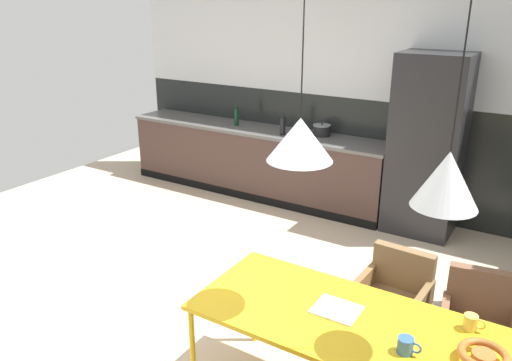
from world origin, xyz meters
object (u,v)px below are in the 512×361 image
object	(u,v)px
pendant_lamp_over_table_near	(300,139)
dining_table	(356,328)
cooking_pot	(322,130)
open_book	(337,310)
pendant_lamp_over_table_far	(447,179)
fruit_bowl	(484,356)
bottle_spice_small	(283,126)
armchair_by_stool	(396,288)
refrigerator_column	(427,146)
mug_short_terracotta	(406,346)
armchair_facing_counter	(480,317)
mug_dark_espresso	(471,322)
bottle_vinegar_dark	(236,117)

from	to	relation	value
pendant_lamp_over_table_near	dining_table	bearing A→B (deg)	3.97
pendant_lamp_over_table_near	cooking_pot	bearing A→B (deg)	112.43
open_book	pendant_lamp_over_table_far	world-z (taller)	pendant_lamp_over_table_far
fruit_bowl	bottle_spice_small	distance (m)	4.07
open_book	bottle_spice_small	world-z (taller)	bottle_spice_small
dining_table	armchair_by_stool	xyz separation A→B (m)	(-0.02, 0.88, -0.20)
pendant_lamp_over_table_far	refrigerator_column	bearing A→B (deg)	104.40
dining_table	mug_short_terracotta	world-z (taller)	mug_short_terracotta
armchair_facing_counter	open_book	bearing A→B (deg)	38.46
mug_short_terracotta	bottle_spice_small	distance (m)	3.93
bottle_spice_small	pendant_lamp_over_table_far	bearing A→B (deg)	-49.66
armchair_by_stool	bottle_spice_small	xyz separation A→B (m)	(-2.12, 2.07, 0.52)
dining_table	pendant_lamp_over_table_far	xyz separation A→B (m)	(0.39, -0.03, 1.00)
mug_short_terracotta	pendant_lamp_over_table_far	size ratio (longest dim) A/B	0.12
fruit_bowl	mug_dark_espresso	xyz separation A→B (m)	(-0.11, 0.27, -0.00)
dining_table	fruit_bowl	xyz separation A→B (m)	(0.68, 0.01, 0.09)
mug_short_terracotta	bottle_vinegar_dark	xyz separation A→B (m)	(-3.22, 3.17, 0.24)
cooking_pot	pendant_lamp_over_table_near	xyz separation A→B (m)	(1.32, -3.21, 0.81)
armchair_by_stool	mug_dark_espresso	size ratio (longest dim) A/B	6.28
refrigerator_column	open_book	xyz separation A→B (m)	(0.26, -3.02, -0.25)
refrigerator_column	fruit_bowl	world-z (taller)	refrigerator_column
refrigerator_column	mug_dark_espresso	world-z (taller)	refrigerator_column
fruit_bowl	open_book	xyz separation A→B (m)	(-0.82, 0.04, -0.04)
dining_table	armchair_facing_counter	world-z (taller)	armchair_facing_counter
dining_table	bottle_vinegar_dark	bearing A→B (deg)	133.54
fruit_bowl	cooking_pot	bearing A→B (deg)	127.00
open_book	pendant_lamp_over_table_near	bearing A→B (deg)	-163.25
pendant_lamp_over_table_far	cooking_pot	bearing A→B (deg)	123.24
mug_dark_espresso	mug_short_terracotta	bearing A→B (deg)	-122.85
dining_table	armchair_by_stool	bearing A→B (deg)	91.34
armchair_by_stool	mug_dark_espresso	world-z (taller)	mug_dark_espresso
mug_dark_espresso	bottle_vinegar_dark	world-z (taller)	bottle_vinegar_dark
armchair_by_stool	fruit_bowl	world-z (taller)	fruit_bowl
armchair_facing_counter	fruit_bowl	distance (m)	0.87
armchair_facing_counter	cooking_pot	size ratio (longest dim) A/B	3.65
bottle_vinegar_dark	dining_table	bearing A→B (deg)	-46.46
refrigerator_column	cooking_pot	xyz separation A→B (m)	(-1.31, 0.11, -0.02)
cooking_pot	pendant_lamp_over_table_far	bearing A→B (deg)	-56.76
mug_dark_espresso	armchair_facing_counter	bearing A→B (deg)	90.28
refrigerator_column	bottle_vinegar_dark	xyz separation A→B (m)	(-2.50, -0.02, 0.03)
mug_dark_espresso	pendant_lamp_over_table_near	xyz separation A→B (m)	(-0.96, -0.30, 1.00)
bottle_vinegar_dark	mug_short_terracotta	bearing A→B (deg)	-44.58
bottle_spice_small	bottle_vinegar_dark	bearing A→B (deg)	171.97
mug_dark_espresso	mug_short_terracotta	xyz separation A→B (m)	(-0.25, -0.39, -0.00)
dining_table	pendant_lamp_over_table_near	bearing A→B (deg)	-176.03
dining_table	bottle_spice_small	xyz separation A→B (m)	(-2.14, 2.95, 0.32)
dining_table	open_book	bearing A→B (deg)	162.44
fruit_bowl	cooking_pot	distance (m)	3.98
bottle_vinegar_dark	pendant_lamp_over_table_near	bearing A→B (deg)	-50.80
dining_table	mug_dark_espresso	distance (m)	0.64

